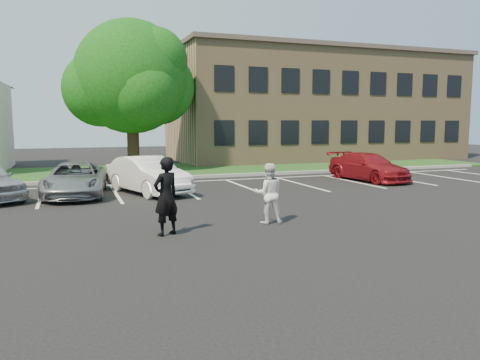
# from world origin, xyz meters

# --- Properties ---
(ground_plane) EXTENTS (90.00, 90.00, 0.00)m
(ground_plane) POSITION_xyz_m (0.00, 0.00, 0.00)
(ground_plane) COLOR black
(ground_plane) RESTS_ON ground
(curb) EXTENTS (40.00, 0.30, 0.15)m
(curb) POSITION_xyz_m (0.00, 12.00, 0.07)
(curb) COLOR gray
(curb) RESTS_ON ground
(grass_strip) EXTENTS (44.00, 8.00, 0.08)m
(grass_strip) POSITION_xyz_m (0.00, 16.00, 0.04)
(grass_strip) COLOR #124612
(grass_strip) RESTS_ON ground
(stall_lines) EXTENTS (34.00, 5.36, 0.01)m
(stall_lines) POSITION_xyz_m (1.40, 8.95, 0.01)
(stall_lines) COLOR silver
(stall_lines) RESTS_ON ground
(office_building) EXTENTS (22.40, 10.40, 8.30)m
(office_building) POSITION_xyz_m (14.00, 21.99, 4.16)
(office_building) COLOR #9E825C
(office_building) RESTS_ON ground
(tree) EXTENTS (7.80, 7.20, 8.80)m
(tree) POSITION_xyz_m (-0.82, 17.11, 5.35)
(tree) COLOR black
(tree) RESTS_ON ground
(man_black_suit) EXTENTS (0.87, 0.76, 2.01)m
(man_black_suit) POSITION_xyz_m (-2.25, 0.34, 1.01)
(man_black_suit) COLOR black
(man_black_suit) RESTS_ON ground
(man_white_shirt) EXTENTS (0.96, 0.82, 1.72)m
(man_white_shirt) POSITION_xyz_m (0.77, 0.74, 0.86)
(man_white_shirt) COLOR white
(man_white_shirt) RESTS_ON ground
(car_silver_minivan) EXTENTS (2.68, 4.93, 1.31)m
(car_silver_minivan) POSITION_xyz_m (-4.33, 7.85, 0.66)
(car_silver_minivan) COLOR #97999D
(car_silver_minivan) RESTS_ON ground
(car_white_sedan) EXTENTS (3.03, 4.81, 1.50)m
(car_white_sedan) POSITION_xyz_m (-1.56, 7.63, 0.75)
(car_white_sedan) COLOR white
(car_white_sedan) RESTS_ON ground
(car_red_compact) EXTENTS (2.47, 4.86, 1.35)m
(car_red_compact) POSITION_xyz_m (9.39, 8.13, 0.68)
(car_red_compact) COLOR maroon
(car_red_compact) RESTS_ON ground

